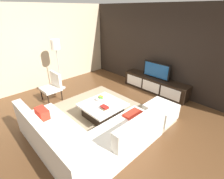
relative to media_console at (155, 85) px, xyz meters
name	(u,v)px	position (x,y,z in m)	size (l,w,h in m)	color
ground_plane	(103,119)	(0.00, -2.40, -0.25)	(14.00, 14.00, 0.00)	brown
feature_wall_back	(164,50)	(0.00, 0.30, 1.15)	(6.40, 0.12, 2.80)	black
side_wall_left	(47,46)	(-3.20, -2.20, 1.15)	(0.12, 5.20, 2.80)	beige
area_rug	(100,117)	(-0.10, -2.40, -0.24)	(3.01, 2.68, 0.01)	tan
media_console	(155,85)	(0.00, 0.00, 0.00)	(2.32, 0.49, 0.50)	black
television	(156,70)	(0.00, 0.00, 0.52)	(0.98, 0.06, 0.54)	black
sectional_couch	(86,136)	(0.51, -3.29, 0.03)	(2.43, 2.32, 0.81)	white
coffee_table	(103,110)	(-0.10, -2.30, -0.05)	(0.99, 1.04, 0.38)	black
accent_chair_near	(53,85)	(-1.91, -2.77, 0.24)	(0.57, 0.52, 0.87)	black
floor_lamp	(56,48)	(-2.48, -2.22, 1.21)	(0.30, 0.30, 1.74)	#A5A5AA
ottoman	(161,111)	(1.02, -1.26, -0.05)	(0.70, 0.70, 0.40)	white
fruit_bowl	(101,99)	(-0.28, -2.20, 0.18)	(0.28, 0.28, 0.13)	silver
book_stack	(105,108)	(0.12, -2.42, 0.17)	(0.21, 0.15, 0.08)	#CCB78C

